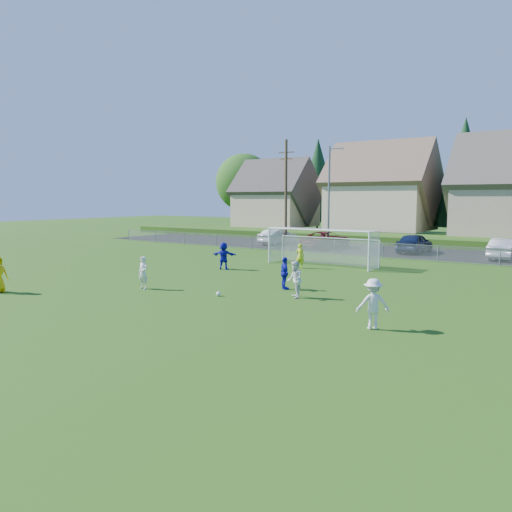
# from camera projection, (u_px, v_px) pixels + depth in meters

# --- Properties ---
(ground) EXTENTS (160.00, 160.00, 0.00)m
(ground) POSITION_uv_depth(u_px,v_px,m) (147.00, 308.00, 20.54)
(ground) COLOR #193D0C
(ground) RESTS_ON ground
(asphalt_lot) EXTENTS (60.00, 60.00, 0.00)m
(asphalt_lot) POSITION_uv_depth(u_px,v_px,m) (383.00, 250.00, 43.12)
(asphalt_lot) COLOR black
(asphalt_lot) RESTS_ON ground
(grass_embankment) EXTENTS (70.00, 6.00, 0.80)m
(grass_embankment) POSITION_uv_depth(u_px,v_px,m) (410.00, 240.00, 49.23)
(grass_embankment) COLOR #1E420F
(grass_embankment) RESTS_ON ground
(soccer_ball) EXTENTS (0.22, 0.22, 0.22)m
(soccer_ball) POSITION_uv_depth(u_px,v_px,m) (218.00, 294.00, 23.06)
(soccer_ball) COLOR white
(soccer_ball) RESTS_ON ground
(player_white_a) EXTENTS (0.60, 0.40, 1.63)m
(player_white_a) POSITION_uv_depth(u_px,v_px,m) (143.00, 273.00, 24.81)
(player_white_a) COLOR silver
(player_white_a) RESTS_ON ground
(player_white_b) EXTENTS (1.01, 1.05, 1.70)m
(player_white_b) POSITION_uv_depth(u_px,v_px,m) (295.00, 280.00, 22.56)
(player_white_b) COLOR silver
(player_white_b) RESTS_ON ground
(player_white_c) EXTENTS (1.31, 1.17, 1.77)m
(player_white_c) POSITION_uv_depth(u_px,v_px,m) (373.00, 304.00, 17.20)
(player_white_c) COLOR silver
(player_white_c) RESTS_ON ground
(player_blue_a) EXTENTS (0.97, 0.92, 1.62)m
(player_blue_a) POSITION_uv_depth(u_px,v_px,m) (285.00, 273.00, 24.72)
(player_blue_a) COLOR #1213AE
(player_blue_a) RESTS_ON ground
(player_blue_b) EXTENTS (1.69, 0.92, 1.73)m
(player_blue_b) POSITION_uv_depth(u_px,v_px,m) (224.00, 256.00, 31.68)
(player_blue_b) COLOR #1213AE
(player_blue_b) RESTS_ON ground
(goalkeeper) EXTENTS (0.60, 0.41, 1.60)m
(goalkeeper) POSITION_uv_depth(u_px,v_px,m) (300.00, 256.00, 32.16)
(goalkeeper) COLOR #C5D919
(goalkeeper) RESTS_ON ground
(car_b) EXTENTS (2.00, 4.66, 1.49)m
(car_b) POSITION_uv_depth(u_px,v_px,m) (278.00, 237.00, 48.91)
(car_b) COLOR silver
(car_b) RESTS_ON ground
(car_c) EXTENTS (3.14, 5.73, 1.52)m
(car_c) POSITION_uv_depth(u_px,v_px,m) (326.00, 240.00, 45.03)
(car_c) COLOR #5D0A14
(car_c) RESTS_ON ground
(car_e) EXTENTS (2.04, 4.84, 1.63)m
(car_e) POSITION_uv_depth(u_px,v_px,m) (414.00, 243.00, 41.12)
(car_e) COLOR #121D3F
(car_e) RESTS_ON ground
(car_f) EXTENTS (1.91, 4.81, 1.56)m
(car_f) POSITION_uv_depth(u_px,v_px,m) (505.00, 249.00, 36.72)
(car_f) COLOR silver
(car_f) RESTS_ON ground
(soccer_goal) EXTENTS (7.42, 1.90, 2.50)m
(soccer_goal) POSITION_uv_depth(u_px,v_px,m) (323.00, 241.00, 33.53)
(soccer_goal) COLOR white
(soccer_goal) RESTS_ON ground
(chainlink_fence) EXTENTS (52.06, 0.06, 1.20)m
(chainlink_fence) POSITION_uv_depth(u_px,v_px,m) (358.00, 249.00, 38.53)
(chainlink_fence) COLOR gray
(chainlink_fence) RESTS_ON ground
(streetlight) EXTENTS (1.38, 0.18, 9.00)m
(streetlight) POSITION_uv_depth(u_px,v_px,m) (329.00, 194.00, 43.81)
(streetlight) COLOR slate
(streetlight) RESTS_ON ground
(utility_pole) EXTENTS (1.60, 0.26, 10.00)m
(utility_pole) POSITION_uv_depth(u_px,v_px,m) (286.00, 191.00, 47.42)
(utility_pole) COLOR #473321
(utility_pole) RESTS_ON ground
(houses_row) EXTENTS (53.90, 11.45, 13.27)m
(houses_row) POSITION_uv_depth(u_px,v_px,m) (452.00, 172.00, 53.44)
(houses_row) COLOR tan
(houses_row) RESTS_ON ground
(tree_row) EXTENTS (65.98, 12.36, 13.80)m
(tree_row) POSITION_uv_depth(u_px,v_px,m) (456.00, 178.00, 59.16)
(tree_row) COLOR #382616
(tree_row) RESTS_ON ground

